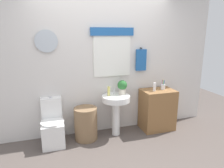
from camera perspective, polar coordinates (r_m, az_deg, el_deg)
ground_plane at (r=3.16m, az=3.07°, el=-21.37°), size 8.00×8.00×0.00m
back_wall at (r=3.71m, az=-2.74°, el=5.90°), size 4.40×0.18×2.60m
toilet at (r=3.64m, az=-16.46°, el=-11.48°), size 0.38×0.51×0.79m
laundry_hamper at (r=3.65m, az=-7.43°, el=-11.07°), size 0.40×0.40×0.58m
pedestal_sink at (r=3.66m, az=1.12°, el=-6.18°), size 0.50×0.50×0.75m
faucet at (r=3.70m, az=0.56°, el=-2.09°), size 0.03×0.03×0.10m
wooden_cabinet at (r=4.05m, az=12.70°, el=-7.07°), size 0.62×0.44×0.79m
soap_bottle at (r=3.59m, az=-0.93°, el=-2.03°), size 0.05×0.05×0.17m
potted_plant at (r=3.66m, az=2.94°, el=-0.69°), size 0.18×0.18×0.26m
lotion_bottle at (r=3.82m, az=11.96°, el=-0.82°), size 0.05×0.05×0.16m
toothbrush_cup at (r=3.99m, az=14.27°, el=-0.72°), size 0.08×0.08×0.19m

